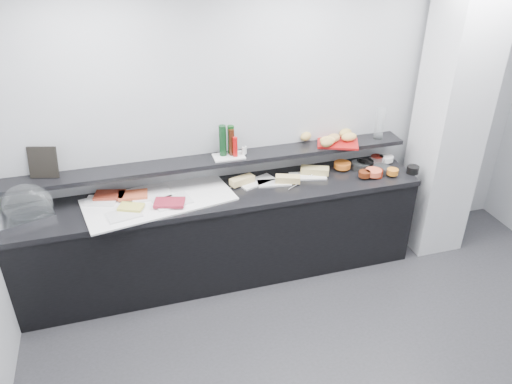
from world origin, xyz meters
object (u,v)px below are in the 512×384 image
object	(u,v)px
framed_print	(43,162)
carafe	(379,124)
sandwich_plate_mid	(274,183)
condiment_tray	(229,156)
bread_tray	(338,143)
cloche_base	(24,217)

from	to	relation	value
framed_print	carafe	size ratio (longest dim) A/B	0.87
sandwich_plate_mid	framed_print	xyz separation A→B (m)	(-1.91, 0.21, 0.37)
condiment_tray	bread_tray	world-z (taller)	bread_tray
sandwich_plate_mid	condiment_tray	xyz separation A→B (m)	(-0.38, 0.15, 0.25)
condiment_tray	carafe	size ratio (longest dim) A/B	0.92
cloche_base	framed_print	bearing A→B (deg)	29.26
sandwich_plate_mid	condiment_tray	world-z (taller)	condiment_tray
bread_tray	carafe	size ratio (longest dim) A/B	1.25
cloche_base	bread_tray	distance (m)	2.79
cloche_base	framed_print	world-z (taller)	framed_print
cloche_base	carafe	bearing A→B (deg)	-14.44
framed_print	bread_tray	xyz separation A→B (m)	(2.58, -0.08, -0.12)
sandwich_plate_mid	framed_print	bearing A→B (deg)	-177.61
framed_print	condiment_tray	world-z (taller)	framed_print
sandwich_plate_mid	condiment_tray	bearing A→B (deg)	167.32
condiment_tray	framed_print	bearing A→B (deg)	177.92
framed_print	carafe	world-z (taller)	carafe
framed_print	bread_tray	bearing A→B (deg)	13.68
framed_print	bread_tray	world-z (taller)	framed_print
condiment_tray	bread_tray	xyz separation A→B (m)	(1.05, -0.01, 0.00)
framed_print	cloche_base	bearing A→B (deg)	-118.42
cloche_base	carafe	world-z (taller)	carafe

